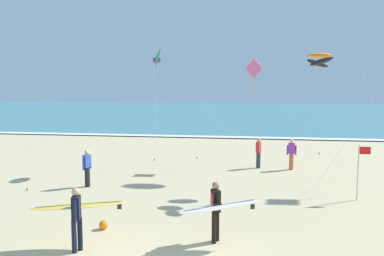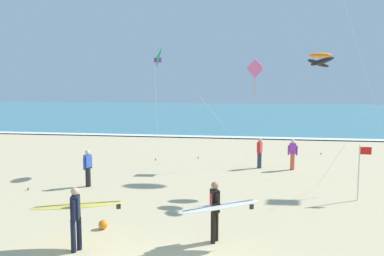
{
  "view_description": "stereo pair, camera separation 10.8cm",
  "coord_description": "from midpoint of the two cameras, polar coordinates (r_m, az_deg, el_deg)",
  "views": [
    {
      "loc": [
        2.11,
        -7.19,
        4.33
      ],
      "look_at": [
        0.03,
        6.45,
        2.83
      ],
      "focal_mm": 37.17,
      "sensor_mm": 36.0,
      "label": 1
    },
    {
      "loc": [
        2.22,
        -7.17,
        4.33
      ],
      "look_at": [
        0.03,
        6.45,
        2.83
      ],
      "focal_mm": 37.17,
      "sensor_mm": 36.0,
      "label": 2
    }
  ],
  "objects": [
    {
      "name": "shoreline_foam",
      "position": [
        32.68,
        4.79,
        -1.28
      ],
      "size": [
        160.0,
        1.14,
        0.01
      ],
      "primitive_type": "cube",
      "color": "white",
      "rests_on": "ocean_water"
    },
    {
      "name": "kite_diamond_rose_mid",
      "position": [
        21.43,
        8.41,
        7.81
      ],
      "size": [
        3.74,
        1.85,
        5.7
      ],
      "color": "pink",
      "rests_on": "ground"
    },
    {
      "name": "bystander_blue_top",
      "position": [
        17.56,
        -14.99,
        -5.57
      ],
      "size": [
        0.29,
        0.47,
        1.59
      ],
      "color": "black",
      "rests_on": "ground"
    },
    {
      "name": "kite_arc_amber_far",
      "position": [
        16.99,
        17.67,
        9.24
      ],
      "size": [
        3.5,
        2.05,
        5.61
      ],
      "color": "black",
      "rests_on": "ground"
    },
    {
      "name": "beach_ball",
      "position": [
        12.6,
        -12.83,
        -13.39
      ],
      "size": [
        0.28,
        0.28,
        0.28
      ],
      "primitive_type": "sphere",
      "color": "orange",
      "rests_on": "ground"
    },
    {
      "name": "bystander_red_top",
      "position": [
        21.03,
        9.37,
        -3.51
      ],
      "size": [
        0.3,
        0.46,
        1.59
      ],
      "color": "#2D334C",
      "rests_on": "ground"
    },
    {
      "name": "surfer_lead",
      "position": [
        10.96,
        3.38,
        -11.26
      ],
      "size": [
        2.24,
        1.27,
        1.71
      ],
      "color": "black",
      "rests_on": "ground"
    },
    {
      "name": "bystander_purple_top",
      "position": [
        20.97,
        13.94,
        -3.64
      ],
      "size": [
        0.5,
        0.22,
        1.59
      ],
      "color": "#D8593F",
      "rests_on": "ground"
    },
    {
      "name": "kite_delta_emerald_low",
      "position": [
        20.5,
        -5.24,
        10.0
      ],
      "size": [
        1.09,
        2.7,
        6.24
      ],
      "color": "green",
      "rests_on": "ground"
    },
    {
      "name": "surfer_trailing",
      "position": [
        11.11,
        -16.37,
        -11.22
      ],
      "size": [
        2.61,
        1.21,
        1.71
      ],
      "color": "black",
      "rests_on": "ground"
    },
    {
      "name": "ocean_water",
      "position": [
        62.22,
        6.65,
        2.21
      ],
      "size": [
        160.0,
        60.0,
        0.08
      ],
      "primitive_type": "cube",
      "color": "teal",
      "rests_on": "ground"
    },
    {
      "name": "lifeguard_flag",
      "position": [
        16.19,
        22.75,
        -5.2
      ],
      "size": [
        0.45,
        0.05,
        2.1
      ],
      "color": "silver",
      "rests_on": "ground"
    }
  ]
}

